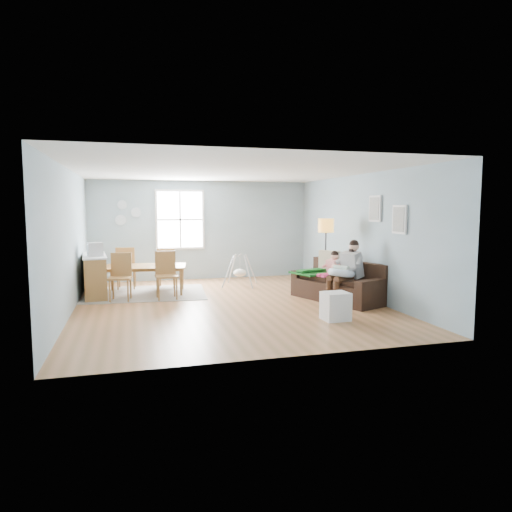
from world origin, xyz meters
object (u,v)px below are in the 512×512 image
object	(u,v)px
chair_se	(166,271)
chair_nw	(126,265)
chair_sw	(121,273)
chair_ne	(166,265)
father	(346,270)
baby_swing	(240,272)
sofa	(340,287)
storage_cube	(335,306)
counter	(95,275)
floor_lamp	(326,232)
dining_table	(145,280)
monitor	(95,249)
toddler	(331,267)

from	to	relation	value
chair_se	chair_nw	distance (m)	1.62
chair_sw	chair_ne	world-z (taller)	chair_sw
father	baby_swing	size ratio (longest dim) A/B	1.26
sofa	storage_cube	xyz separation A→B (m)	(-0.85, -1.58, -0.05)
chair_nw	counter	world-z (taller)	chair_nw
chair_nw	floor_lamp	bearing A→B (deg)	-22.86
storage_cube	baby_swing	bearing A→B (deg)	102.07
storage_cube	dining_table	world-z (taller)	dining_table
sofa	counter	xyz separation A→B (m)	(-5.09, 1.92, 0.18)
chair_nw	monitor	world-z (taller)	monitor
monitor	father	bearing A→B (deg)	-21.01
chair_sw	counter	size ratio (longest dim) A/B	0.60
dining_table	baby_swing	bearing A→B (deg)	17.42
floor_lamp	chair_sw	bearing A→B (deg)	173.16
chair_ne	dining_table	bearing A→B (deg)	-130.09
chair_sw	chair_ne	bearing A→B (deg)	49.83
toddler	counter	bearing A→B (deg)	160.32
storage_cube	chair_se	bearing A→B (deg)	134.71
sofa	floor_lamp	size ratio (longest dim) A/B	1.29
floor_lamp	chair_se	world-z (taller)	floor_lamp
storage_cube	sofa	bearing A→B (deg)	61.71
monitor	baby_swing	bearing A→B (deg)	10.70
monitor	chair_ne	bearing A→B (deg)	28.92
chair_sw	chair_nw	distance (m)	1.32
toddler	counter	size ratio (longest dim) A/B	0.50
baby_swing	monitor	bearing A→B (deg)	-169.30
chair_se	toddler	bearing A→B (deg)	-16.52
father	floor_lamp	bearing A→B (deg)	90.84
dining_table	counter	bearing A→B (deg)	-175.26
sofa	chair_ne	distance (m)	4.27
sofa	chair_sw	bearing A→B (deg)	164.63
chair_nw	baby_swing	world-z (taller)	chair_nw
sofa	father	xyz separation A→B (m)	(-0.02, -0.32, 0.41)
sofa	storage_cube	distance (m)	1.79
chair_se	counter	distance (m)	1.70
dining_table	chair_ne	size ratio (longest dim) A/B	1.86
counter	baby_swing	distance (m)	3.44
storage_cube	counter	xyz separation A→B (m)	(-4.24, 3.50, 0.22)
sofa	storage_cube	size ratio (longest dim) A/B	4.54
storage_cube	chair_ne	world-z (taller)	chair_ne
monitor	chair_sw	bearing A→B (deg)	-34.77
floor_lamp	baby_swing	size ratio (longest dim) A/B	1.66
sofa	floor_lamp	xyz separation A→B (m)	(-0.03, 0.70, 1.13)
chair_sw	monitor	size ratio (longest dim) A/B	2.78
father	chair_ne	world-z (taller)	father
chair_sw	monitor	distance (m)	0.81
sofa	chair_nw	bearing A→B (deg)	149.99
chair_nw	father	bearing A→B (deg)	-33.13
baby_swing	sofa	bearing A→B (deg)	-53.47
chair_ne	storage_cube	bearing A→B (deg)	-57.22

